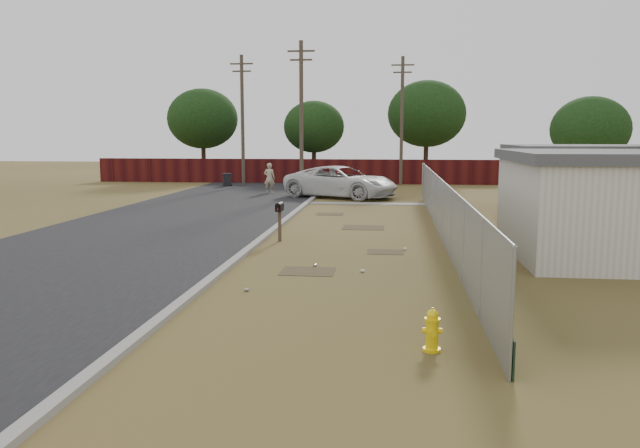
# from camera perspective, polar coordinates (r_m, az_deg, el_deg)

# --- Properties ---
(ground) EXTENTS (120.00, 120.00, 0.00)m
(ground) POSITION_cam_1_polar(r_m,az_deg,el_deg) (21.24, 2.81, -1.51)
(ground) COLOR brown
(ground) RESTS_ON ground
(street) EXTENTS (15.10, 60.00, 0.12)m
(street) POSITION_cam_1_polar(r_m,az_deg,el_deg) (30.27, -9.03, 1.32)
(street) COLOR black
(street) RESTS_ON ground
(chainlink_fence) EXTENTS (0.10, 27.06, 2.02)m
(chainlink_fence) POSITION_cam_1_polar(r_m,az_deg,el_deg) (22.17, 11.08, 0.83)
(chainlink_fence) COLOR gray
(chainlink_fence) RESTS_ON ground
(privacy_fence) EXTENTS (30.00, 0.12, 1.80)m
(privacy_fence) POSITION_cam_1_polar(r_m,az_deg,el_deg) (46.56, -2.54, 4.85)
(privacy_fence) COLOR #47110F
(privacy_fence) RESTS_ON ground
(utility_poles) EXTENTS (12.60, 8.24, 9.00)m
(utility_poles) POSITION_cam_1_polar(r_m,az_deg,el_deg) (41.88, -0.33, 9.69)
(utility_poles) COLOR brown
(utility_poles) RESTS_ON ground
(houses) EXTENTS (9.30, 17.24, 3.10)m
(houses) POSITION_cam_1_polar(r_m,az_deg,el_deg) (25.52, 25.66, 2.85)
(houses) COLOR silver
(houses) RESTS_ON ground
(horizon_trees) EXTENTS (33.32, 31.94, 7.78)m
(horizon_trees) POSITION_cam_1_polar(r_m,az_deg,el_deg) (44.47, 5.98, 9.47)
(horizon_trees) COLOR #362818
(horizon_trees) RESTS_ON ground
(fire_hydrant) EXTENTS (0.33, 0.33, 0.74)m
(fire_hydrant) POSITION_cam_1_polar(r_m,az_deg,el_deg) (10.61, 10.22, -9.60)
(fire_hydrant) COLOR yellow
(fire_hydrant) RESTS_ON ground
(mailbox) EXTENTS (0.22, 0.57, 1.33)m
(mailbox) POSITION_cam_1_polar(r_m,az_deg,el_deg) (20.93, -3.72, 1.24)
(mailbox) COLOR #4E3B2C
(mailbox) RESTS_ON ground
(pickup_truck) EXTENTS (7.19, 5.45, 1.81)m
(pickup_truck) POSITION_cam_1_polar(r_m,az_deg,el_deg) (35.71, 1.96, 3.87)
(pickup_truck) COLOR silver
(pickup_truck) RESTS_ON ground
(pedestrian) EXTENTS (0.70, 0.47, 1.87)m
(pedestrian) POSITION_cam_1_polar(r_m,az_deg,el_deg) (38.56, -4.64, 4.21)
(pedestrian) COLOR tan
(pedestrian) RESTS_ON ground
(trash_bin) EXTENTS (0.79, 0.77, 0.91)m
(trash_bin) POSITION_cam_1_polar(r_m,az_deg,el_deg) (44.22, -8.50, 4.03)
(trash_bin) COLOR black
(trash_bin) RESTS_ON ground
(scattered_litter) EXTENTS (3.83, 5.73, 0.07)m
(scattered_litter) POSITION_cam_1_polar(r_m,az_deg,el_deg) (16.79, 1.67, -3.96)
(scattered_litter) COLOR silver
(scattered_litter) RESTS_ON ground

